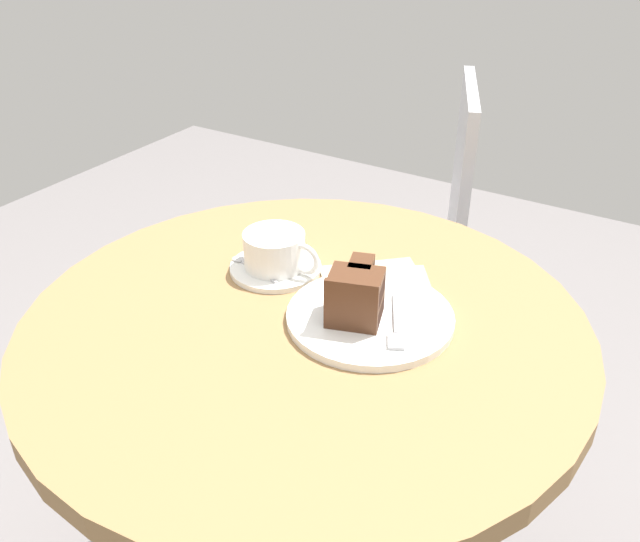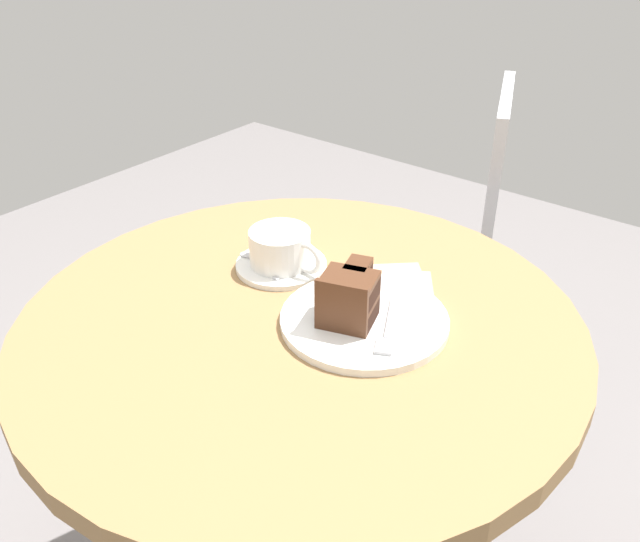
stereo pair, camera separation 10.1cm
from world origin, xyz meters
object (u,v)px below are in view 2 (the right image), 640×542
Objects in this scene: coffee_cup at (281,247)px; cake_plate at (364,320)px; cafe_chair at (448,242)px; saucer at (281,265)px; napkin at (378,295)px; fork at (388,331)px; teaspoon at (255,262)px; cake_slice at (349,297)px.

cake_plate is (0.19, -0.04, -0.03)m from coffee_cup.
saucer is at bearing -21.54° from cafe_chair.
coffee_cup reaches higher than napkin.
coffee_cup is 0.15× the size of cafe_chair.
coffee_cup is at bearing -130.35° from fork.
napkin is 0.27× the size of cafe_chair.
teaspoon is at bearing 175.34° from cake_plate.
cake_slice is at bearing -6.80° from cafe_chair.
saucer is 0.16× the size of cafe_chair.
saucer reaches higher than napkin.
coffee_cup reaches higher than teaspoon.
napkin is (0.17, 0.03, -0.04)m from coffee_cup.
coffee_cup is at bearing -170.38° from napkin.
fork is (0.06, 0.01, -0.03)m from cake_slice.
napkin is at bearing 8.95° from saucer.
cake_plate reaches higher than saucer.
cafe_chair reaches higher than fork.
fork is 0.11m from napkin.
saucer is 0.25m from fork.
cake_plate is at bearing -5.22° from cafe_chair.
cake_slice reaches higher than fork.
saucer is at bearing 161.18° from cake_slice.
teaspoon is at bearing -24.49° from cafe_chair.
fork is at bearing -1.91° from cafe_chair.
saucer is at bearing -130.60° from fork.
cake_plate is 0.27× the size of cafe_chair.
cake_plate is 2.15× the size of cake_slice.
saucer is 0.20m from cake_slice.
teaspoon is 0.28m from fork.
cake_plate is at bearing -168.27° from teaspoon.
cafe_chair reaches higher than teaspoon.
teaspoon is 0.21m from napkin.
cafe_chair reaches higher than coffee_cup.
saucer is at bearing -171.05° from napkin.
fork is 0.51× the size of napkin.
cake_plate is at bearing 47.57° from cake_slice.
cake_slice reaches higher than cake_plate.
teaspoon is 0.95× the size of cake_slice.
coffee_cup is at bearing 167.38° from cake_plate.
cafe_chair is at bearing 105.90° from cake_slice.
coffee_cup is 1.19× the size of cake_slice.
saucer is 0.61× the size of cake_plate.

